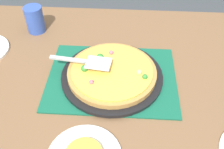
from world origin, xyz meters
The scene contains 6 objects.
dining_table centered at (0.00, 0.00, 0.64)m, with size 1.40×1.00×0.75m.
placemat centered at (0.00, 0.00, 0.75)m, with size 0.48×0.36×0.01m, color #145B42.
pizza_pan centered at (0.00, 0.00, 0.76)m, with size 0.38×0.38×0.01m, color black.
pizza centered at (0.00, 0.00, 0.78)m, with size 0.33×0.33×0.05m.
cup_far centered at (-0.36, 0.29, 0.81)m, with size 0.08×0.08×0.12m, color #3351AD.
pizza_server centered at (-0.10, 0.01, 0.82)m, with size 0.23×0.08×0.01m.
Camera 1 is at (0.04, -0.69, 1.45)m, focal length 41.72 mm.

